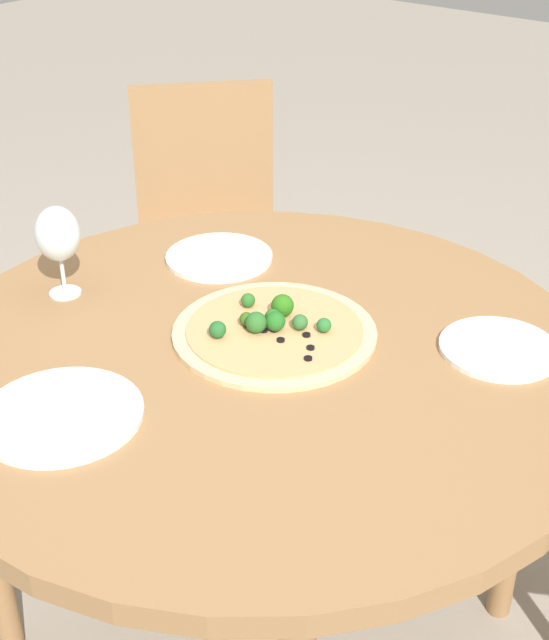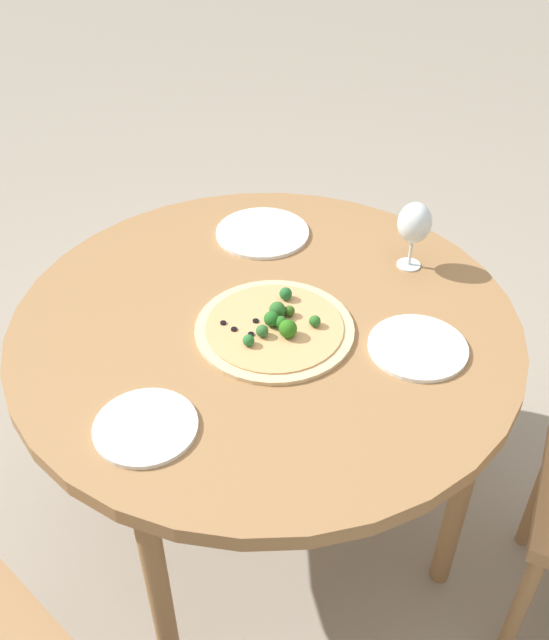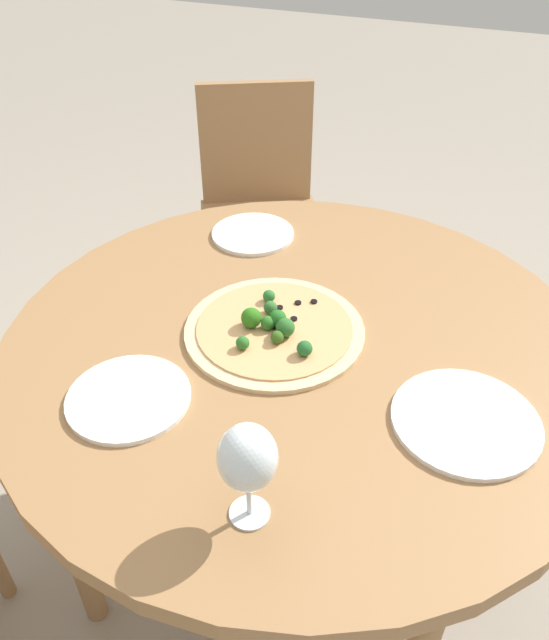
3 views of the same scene
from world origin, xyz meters
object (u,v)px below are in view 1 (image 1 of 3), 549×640
Objects in this scene: chair_2 at (210,237)px; wine_glass at (58,235)px; pizza at (274,329)px; plate_near at (61,415)px; plate_side at (499,348)px; plate_far at (219,257)px.

wine_glass reaches higher than chair_2.
chair_2 is 2.43× the size of pizza.
chair_2 is 3.48× the size of plate_near.
wine_glass is at bearing -116.00° from chair_2.
pizza is 0.44m from wine_glass.
plate_side is (-0.43, -0.59, 0.00)m from plate_near.
plate_side is (-0.60, -0.04, 0.00)m from plate_far.
pizza is 1.65× the size of plate_far.
plate_near is 1.23× the size of plate_side.
plate_far is (-0.13, -0.29, -0.12)m from wine_glass.
plate_side is at bearing -149.24° from pizza.
pizza is 0.32m from plate_far.
plate_far is (0.27, -0.16, -0.01)m from pizza.
chair_2 is at bearing -45.07° from plate_far.
plate_far is at bearing 3.48° from plate_side.
pizza is 2.02× the size of wine_glass.
plate_near and plate_side have the same top height.
chair_2 is 1.11m from plate_side.
wine_glass reaches higher than plate_side.
chair_2 is 4.00× the size of plate_far.
plate_side is at bearing -176.52° from plate_far.
plate_near is 0.73m from plate_side.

